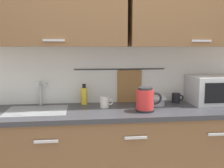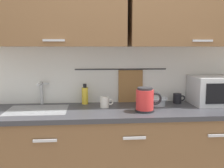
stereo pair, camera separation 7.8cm
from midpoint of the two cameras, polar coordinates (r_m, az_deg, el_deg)
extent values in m
cube|color=brown|center=(2.45, 4.59, -16.27)|extent=(2.50, 0.60, 0.86)
cube|color=#B7B7BC|center=(2.04, -13.69, -12.21)|extent=(0.18, 0.02, 0.02)
cube|color=#B7B7BC|center=(2.05, 6.14, -11.92)|extent=(0.18, 0.02, 0.02)
cube|color=#B7B7BC|center=(2.27, 23.71, -10.50)|extent=(0.18, 0.02, 0.02)
cube|color=#333338|center=(2.30, 4.71, -6.00)|extent=(2.53, 0.63, 0.04)
cube|color=#9EA0A5|center=(2.33, -15.43, -6.68)|extent=(0.52, 0.38, 0.09)
cube|color=silver|center=(2.56, 3.59, 3.86)|extent=(3.70, 0.06, 2.50)
cube|color=silver|center=(2.53, 3.69, 2.11)|extent=(2.50, 0.01, 0.55)
cube|color=brown|center=(2.38, -11.57, 16.69)|extent=(1.23, 0.33, 0.70)
cube|color=#B7B7BC|center=(2.17, -11.88, 9.54)|extent=(0.18, 0.01, 0.02)
cube|color=brown|center=(2.57, 19.12, 15.75)|extent=(1.23, 0.33, 0.70)
cube|color=#B7B7BC|center=(2.38, 20.50, 9.07)|extent=(0.18, 0.01, 0.02)
cylinder|color=#333338|center=(2.51, 2.91, 3.32)|extent=(0.90, 0.01, 0.01)
cube|color=olive|center=(2.54, 5.02, -0.72)|extent=(0.24, 0.02, 0.34)
cylinder|color=#B2B5BA|center=(2.52, -14.61, -1.95)|extent=(0.03, 0.03, 0.22)
cylinder|color=#B2B5BA|center=(2.43, -15.01, 0.04)|extent=(0.02, 0.16, 0.02)
cube|color=#B2B5BA|center=(2.50, -13.78, 0.08)|extent=(0.07, 0.02, 0.01)
cube|color=silver|center=(2.65, 22.99, -1.32)|extent=(0.46, 0.34, 0.27)
cube|color=black|center=(2.48, 24.14, -1.99)|extent=(0.29, 0.01, 0.18)
cylinder|color=black|center=(2.20, 8.30, -5.89)|extent=(0.16, 0.16, 0.02)
cylinder|color=red|center=(2.18, 8.35, -3.50)|extent=(0.15, 0.15, 0.17)
cylinder|color=#262628|center=(2.17, 8.40, -1.03)|extent=(0.13, 0.13, 0.02)
torus|color=black|center=(2.21, 10.71, -3.21)|extent=(0.11, 0.02, 0.11)
cylinder|color=yellow|center=(2.47, -5.18, -2.65)|extent=(0.06, 0.06, 0.16)
cylinder|color=black|center=(2.45, -5.21, -0.40)|extent=(0.03, 0.03, 0.04)
cylinder|color=silver|center=(2.32, -0.71, -4.12)|extent=(0.08, 0.08, 0.09)
torus|color=silver|center=(2.33, 0.57, -4.05)|extent=(0.06, 0.01, 0.06)
cylinder|color=#A5ADB7|center=(2.45, 10.78, -3.86)|extent=(0.17, 0.17, 0.07)
torus|color=#A5ADB7|center=(2.44, 10.80, -3.14)|extent=(0.21, 0.21, 0.01)
cylinder|color=black|center=(2.59, 15.20, -3.12)|extent=(0.08, 0.08, 0.09)
torus|color=black|center=(2.61, 16.27, -3.05)|extent=(0.06, 0.01, 0.06)
camera|label=1|loc=(0.04, -89.02, 0.14)|focal=40.89mm
camera|label=2|loc=(0.04, 90.98, -0.14)|focal=40.89mm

